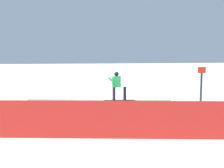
# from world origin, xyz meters

# --- Properties ---
(ground_plane) EXTENTS (120.00, 120.00, 0.00)m
(ground_plane) POSITION_xyz_m (0.00, 0.00, 0.00)
(ground_plane) COLOR white
(grind_box) EXTENTS (7.01, 1.68, 0.50)m
(grind_box) POSITION_xyz_m (0.00, 0.00, 0.23)
(grind_box) COLOR white
(grind_box) RESTS_ON ground_plane
(snowboarder) EXTENTS (1.48, 0.43, 1.40)m
(snowboarder) POSITION_xyz_m (-0.89, 0.16, 1.27)
(snowboarder) COLOR black
(snowboarder) RESTS_ON grind_box
(safety_fence) EXTENTS (9.69, 1.71, 1.25)m
(safety_fence) POSITION_xyz_m (0.00, 4.35, 0.63)
(safety_fence) COLOR red
(safety_fence) RESTS_ON ground_plane
(trail_marker) EXTENTS (0.40, 0.10, 2.12)m
(trail_marker) POSITION_xyz_m (-4.96, 0.58, 1.13)
(trail_marker) COLOR #262628
(trail_marker) RESTS_ON ground_plane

